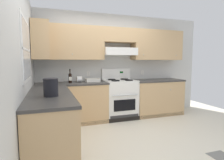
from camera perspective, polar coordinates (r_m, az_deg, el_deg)
The scene contains 11 objects.
ground_plane at distance 3.44m, azimuth 4.26°, elevation -17.96°, with size 7.04×7.04×0.00m, color beige.
floor_accent_tile at distance 3.33m, azimuth 30.64°, elevation -19.59°, with size 0.30×0.30×0.01m, color slate.
wall_back at distance 4.72m, azimuth 1.66°, elevation 6.94°, with size 4.68×0.57×2.55m.
wall_left at distance 3.14m, azimuth -25.26°, elevation 4.47°, with size 0.47×4.00×2.55m.
counter_back_run at distance 4.49m, azimuth 0.70°, elevation -6.22°, with size 3.60×0.65×0.91m.
counter_left_run at distance 3.03m, azimuth -18.30°, elevation -12.43°, with size 0.63×1.91×0.91m.
stove at distance 4.55m, azimuth 2.49°, elevation -5.72°, with size 0.76×0.62×1.20m.
wine_bottle at distance 4.22m, azimuth -12.78°, elevation 0.85°, with size 0.07×0.07×0.31m.
bowl at distance 4.34m, azimuth -5.96°, elevation -0.18°, with size 0.32×0.23×0.07m.
bucket at distance 2.65m, azimuth -18.33°, elevation -2.03°, with size 0.21×0.21×0.25m.
paper_towel_roll at distance 4.32m, azimuth -10.04°, elevation 0.27°, with size 0.12×0.13×0.13m.
Camera 1 is at (-1.25, -2.89, 1.39)m, focal length 29.69 mm.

